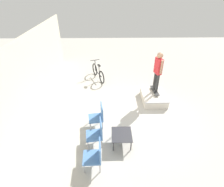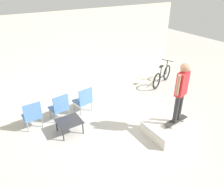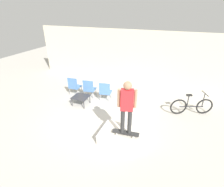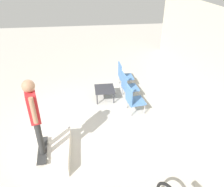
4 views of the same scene
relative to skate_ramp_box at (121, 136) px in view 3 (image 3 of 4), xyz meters
name	(u,v)px [view 3 (image 3 of 4)]	position (x,y,z in m)	size (l,w,h in m)	color
ground_plane	(101,118)	(-1.17, 0.93, -0.17)	(24.00, 24.00, 0.00)	#B7B2A8
house_wall_back	(131,57)	(-1.17, 5.16, 1.33)	(12.00, 0.06, 3.00)	beige
skate_ramp_box	(121,136)	(0.00, 0.00, 0.00)	(1.36, 1.04, 0.36)	silver
skateboard_on_ramp	(126,133)	(0.18, -0.07, 0.25)	(0.89, 0.31, 0.07)	#2D2D2D
person_skater	(127,104)	(0.18, -0.07, 1.33)	(0.55, 0.29, 1.79)	#2D2D2D
coffee_table	(81,97)	(-2.50, 1.62, 0.19)	(0.72, 0.66, 0.41)	#2D2D33
patio_chair_left	(74,85)	(-3.36, 2.43, 0.32)	(0.54, 0.54, 0.93)	#99999E
patio_chair_center	(89,88)	(-2.49, 2.43, 0.32)	(0.58, 0.58, 0.93)	#99999E
patio_chair_right	(105,91)	(-1.63, 2.43, 0.32)	(0.59, 0.59, 0.93)	#99999E
bicycle	(192,106)	(2.21, 2.64, 0.20)	(1.67, 0.80, 0.97)	black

